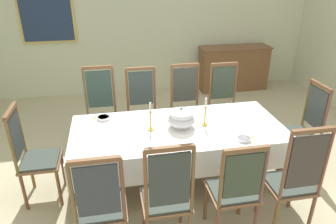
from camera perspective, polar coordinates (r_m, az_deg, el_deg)
name	(u,v)px	position (r m, az deg, el deg)	size (l,w,h in m)	color
ground	(178,183)	(3.97, 1.80, -12.80)	(6.80, 6.38, 0.04)	#B9AF8B
back_wall	(143,11)	(6.36, -4.56, 17.89)	(6.80, 0.08, 3.22)	beige
dining_table	(178,133)	(3.61, 1.84, -3.88)	(2.40, 1.06, 0.74)	brown
tablecloth	(178,133)	(3.61, 1.84, -3.93)	(2.42, 1.08, 0.33)	white
chair_south_a	(101,205)	(2.83, -12.19, -16.23)	(0.44, 0.42, 1.13)	brown
chair_north_a	(101,110)	(4.42, -12.10, 0.30)	(0.44, 0.42, 1.20)	brown
chair_south_b	(167,195)	(2.85, -0.20, -14.98)	(0.44, 0.42, 1.17)	brown
chair_north_b	(143,108)	(4.43, -4.67, 0.68)	(0.44, 0.42, 1.15)	brown
chair_south_c	(235,189)	(3.02, 12.12, -13.53)	(0.44, 0.42, 1.08)	brown
chair_north_c	(186,105)	(4.54, 3.38, 1.36)	(0.44, 0.42, 1.17)	brown
chair_south_d	(294,178)	(3.24, 21.99, -11.18)	(0.44, 0.42, 1.20)	brown
chair_north_d	(225,102)	(4.70, 10.29, 1.81)	(0.44, 0.42, 1.15)	brown
chair_head_west	(33,154)	(3.70, -23.44, -7.09)	(0.42, 0.44, 1.12)	brown
chair_head_east	(303,127)	(4.26, 23.44, -2.56)	(0.42, 0.44, 1.15)	brown
soup_tureen	(181,118)	(3.53, 2.43, -1.07)	(0.32, 0.32, 0.25)	white
candlestick_west	(151,119)	(3.47, -3.19, -1.33)	(0.07, 0.07, 0.34)	gold
candlestick_east	(205,115)	(3.59, 6.79, -0.47)	(0.07, 0.07, 0.34)	gold
bowl_near_left	(244,139)	(3.41, 13.67, -4.78)	(0.15, 0.15, 0.03)	white
bowl_near_right	(103,118)	(3.84, -11.69, -1.01)	(0.16, 0.16, 0.03)	white
spoon_primary	(253,138)	(3.48, 15.17, -4.53)	(0.05, 0.18, 0.01)	gold
spoon_secondary	(95,118)	(3.87, -13.26, -1.15)	(0.05, 0.18, 0.01)	gold
sideboard	(233,68)	(6.76, 11.83, 7.84)	(1.44, 0.48, 0.90)	brown
framed_painting	(45,8)	(6.34, -21.51, 17.30)	(0.98, 0.05, 1.27)	#D1B251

